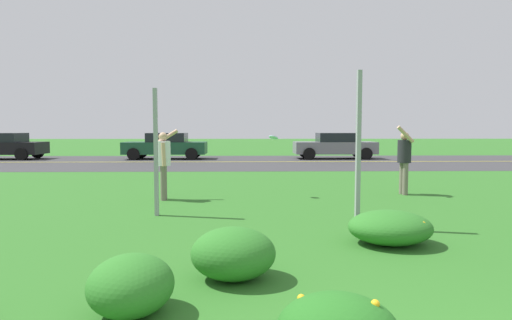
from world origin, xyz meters
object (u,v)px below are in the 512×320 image
(frisbee_pale_blue, at_px, (273,137))
(car_black_rightmost, at_px, (2,146))
(car_dark_green_center_right, at_px, (166,146))
(car_gray_center_left, at_px, (335,146))
(person_thrower_white_shirt, at_px, (164,159))
(person_catcher_dark_shirt, at_px, (404,157))
(sign_post_near_path, at_px, (156,152))
(sign_post_by_roadside, at_px, (358,150))

(frisbee_pale_blue, xyz_separation_m, car_black_rightmost, (-14.14, 13.44, -0.73))
(frisbee_pale_blue, bearing_deg, car_black_rightmost, 136.46)
(car_dark_green_center_right, bearing_deg, car_gray_center_left, 0.00)
(frisbee_pale_blue, distance_m, car_gray_center_left, 14.14)
(person_thrower_white_shirt, bearing_deg, car_dark_green_center_right, 100.17)
(person_catcher_dark_shirt, height_order, car_black_rightmost, person_catcher_dark_shirt)
(sign_post_near_path, relative_size, car_black_rightmost, 0.55)
(sign_post_by_roadside, distance_m, frisbee_pale_blue, 3.68)
(person_catcher_dark_shirt, relative_size, car_dark_green_center_right, 0.39)
(person_catcher_dark_shirt, bearing_deg, sign_post_by_roadside, -120.15)
(sign_post_by_roadside, bearing_deg, car_black_rightmost, 132.20)
(sign_post_by_roadside, xyz_separation_m, person_thrower_white_shirt, (-3.83, 3.05, -0.37))
(person_thrower_white_shirt, distance_m, car_dark_green_center_right, 14.10)
(person_thrower_white_shirt, bearing_deg, sign_post_by_roadside, -38.49)
(sign_post_by_roadside, relative_size, car_gray_center_left, 0.59)
(person_thrower_white_shirt, height_order, car_gray_center_left, person_thrower_white_shirt)
(car_gray_center_left, distance_m, car_black_rightmost, 18.47)
(person_thrower_white_shirt, xyz_separation_m, car_black_rightmost, (-11.51, 13.88, -0.22))
(sign_post_near_path, bearing_deg, car_gray_center_left, 66.78)
(sign_post_near_path, height_order, car_dark_green_center_right, sign_post_near_path)
(sign_post_near_path, bearing_deg, car_black_rightmost, 126.68)
(sign_post_near_path, distance_m, person_thrower_white_shirt, 1.89)
(sign_post_by_roadside, bearing_deg, person_thrower_white_shirt, 141.51)
(person_catcher_dark_shirt, height_order, frisbee_pale_blue, person_catcher_dark_shirt)
(person_thrower_white_shirt, height_order, car_black_rightmost, person_thrower_white_shirt)
(person_thrower_white_shirt, bearing_deg, car_gray_center_left, 63.36)
(person_catcher_dark_shirt, relative_size, car_black_rightmost, 0.39)
(sign_post_by_roadside, relative_size, person_catcher_dark_shirt, 1.50)
(car_gray_center_left, relative_size, car_black_rightmost, 1.00)
(sign_post_near_path, xyz_separation_m, frisbee_pale_blue, (2.42, 2.30, 0.24))
(sign_post_by_roadside, xyz_separation_m, car_gray_center_left, (3.13, 16.92, -0.59))
(frisbee_pale_blue, xyz_separation_m, car_dark_green_center_right, (-5.12, 13.44, -0.73))
(frisbee_pale_blue, height_order, car_dark_green_center_right, frisbee_pale_blue)
(car_dark_green_center_right, distance_m, car_black_rightmost, 9.02)
(car_dark_green_center_right, bearing_deg, frisbee_pale_blue, -69.15)
(car_black_rightmost, bearing_deg, car_gray_center_left, 0.00)
(person_catcher_dark_shirt, height_order, car_dark_green_center_right, person_catcher_dark_shirt)
(sign_post_near_path, distance_m, sign_post_by_roadside, 3.81)
(car_gray_center_left, bearing_deg, frisbee_pale_blue, -107.86)
(sign_post_near_path, bearing_deg, frisbee_pale_blue, 43.46)
(sign_post_by_roadside, relative_size, frisbee_pale_blue, 10.86)
(sign_post_by_roadside, distance_m, person_thrower_white_shirt, 4.91)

